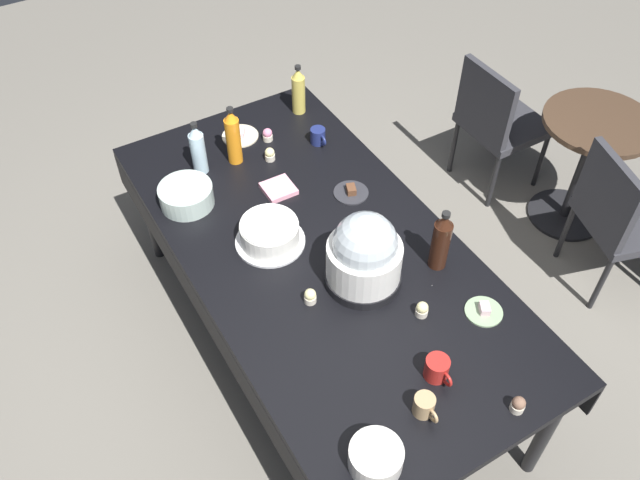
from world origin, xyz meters
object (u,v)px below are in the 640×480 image
Objects in this scene: dessert_plate_charcoal at (351,192)px; maroon_chair_left at (497,119)px; frosted_layer_cake at (270,233)px; cupcake_rose at (270,154)px; cupcake_lemon at (268,135)px; coffee_mug_red at (437,369)px; dessert_plate_sage at (484,311)px; maroon_chair_right at (620,214)px; soda_bottle_orange_juice at (233,137)px; soda_bottle_cola at (441,241)px; soda_bottle_ginger_ale at (298,91)px; potluck_table at (320,257)px; soda_bottle_water at (198,150)px; glass_salad_bowl at (186,196)px; coffee_mug_navy at (318,136)px; cupcake_berry at (518,405)px; dessert_plate_cream at (240,135)px; cupcake_mint at (422,309)px; coffee_mug_tan at (424,406)px; round_cafe_table at (588,152)px; ceramic_snack_bowl at (376,457)px; cupcake_cocoa at (310,296)px; slow_cooker at (364,255)px.

maroon_chair_left is (-0.33, 1.24, -0.27)m from dessert_plate_charcoal.
frosted_layer_cake is 0.55m from cupcake_rose.
coffee_mug_red is at bearing -4.13° from cupcake_lemon.
dessert_plate_sage is 1.29m from cupcake_rose.
soda_bottle_orange_juice is at bearing -124.15° from maroon_chair_right.
soda_bottle_ginger_ale is (-1.23, 0.03, -0.01)m from soda_bottle_cola.
soda_bottle_water reaches higher than potluck_table.
frosted_layer_cake is at bearing 27.39° from glass_salad_bowl.
coffee_mug_navy reaches higher than potluck_table.
cupcake_rose is at bearing -176.11° from cupcake_berry.
potluck_table is 0.38m from dessert_plate_charcoal.
dessert_plate_cream is 1.38m from cupcake_mint.
coffee_mug_tan is at bearing -119.04° from cupcake_berry.
cupcake_lemon is 1.83m from maroon_chair_right.
soda_bottle_ginger_ale reaches higher than dessert_plate_cream.
dessert_plate_cream is at bearing -175.02° from cupcake_mint.
frosted_layer_cake is 0.72m from cupcake_mint.
round_cafe_table is (-1.06, 1.56, -0.28)m from cupcake_berry.
soda_bottle_water reaches higher than frosted_layer_cake.
ceramic_snack_bowl reaches higher than cupcake_cocoa.
soda_bottle_cola is at bearing -1.46° from soda_bottle_ginger_ale.
frosted_layer_cake is 0.99m from coffee_mug_tan.
cupcake_rose is 1.00× the size of cupcake_berry.
coffee_mug_navy is (-0.86, 0.30, -0.12)m from slow_cooker.
frosted_layer_cake is 1.96m from round_cafe_table.
soda_bottle_water is (-0.95, -0.05, 0.10)m from cupcake_cocoa.
coffee_mug_red is (1.30, 0.42, -0.00)m from glass_salad_bowl.
slow_cooker is at bearing -80.28° from round_cafe_table.
soda_bottle_orange_juice is 2.72× the size of coffee_mug_navy.
cupcake_cocoa is at bearing -11.53° from dessert_plate_cream.
slow_cooker is at bearing -16.88° from soda_bottle_ginger_ale.
potluck_table is at bearing 17.83° from soda_bottle_water.
potluck_table is 6.32× the size of slow_cooker.
cupcake_lemon is 0.59× the size of coffee_mug_tan.
coffee_mug_tan is at bearing -1.01° from soda_bottle_orange_juice.
slow_cooker is at bearing -61.84° from maroon_chair_left.
cupcake_berry is 0.52× the size of coffee_mug_red.
soda_bottle_cola reaches higher than ceramic_snack_bowl.
glass_salad_bowl is (-0.79, -0.44, -0.11)m from slow_cooker.
potluck_table is 32.59× the size of cupcake_lemon.
dessert_plate_sage is at bearing 13.01° from cupcake_rose.
soda_bottle_water reaches higher than round_cafe_table.
cupcake_lemon is at bearing -179.53° from cupcake_mint.
frosted_layer_cake is 1.78m from maroon_chair_left.
soda_bottle_orange_juice is at bearing -67.44° from soda_bottle_ginger_ale.
frosted_layer_cake is 0.42× the size of round_cafe_table.
dessert_plate_cream is 0.15m from cupcake_lemon.
cupcake_berry is 1.92m from soda_bottle_ginger_ale.
cupcake_rose is at bearing 164.64° from ceramic_snack_bowl.
soda_bottle_orange_juice reaches higher than ceramic_snack_bowl.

